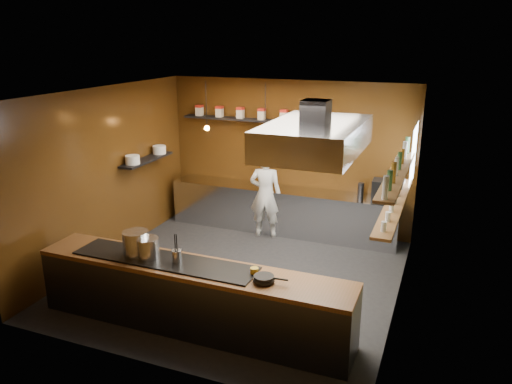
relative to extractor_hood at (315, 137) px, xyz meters
The scene contains 26 objects.
floor 2.85m from the extractor_hood, 162.90° to the left, with size 5.00×5.00×0.00m, color black.
back_wall 3.33m from the extractor_hood, 114.15° to the left, with size 5.00×5.00×0.00m, color #331B09.
left_wall 3.95m from the extractor_hood, behind, with size 5.00×5.00×0.00m, color #331B09.
right_wall 1.62m from the extractor_hood, 18.43° to the left, with size 5.00×5.00×0.00m, color #454127.
ceiling 1.45m from the extractor_hood, 162.90° to the left, with size 5.00×5.00×0.00m, color silver.
window_pane 2.47m from the extractor_hood, 61.29° to the left, with size 1.00×1.00×0.00m, color white.
prep_counter 3.54m from the extractor_hood, 116.83° to the left, with size 4.60×0.65×0.90m, color silver.
pass_counter 2.70m from the extractor_hood, 137.38° to the right, with size 4.40×0.72×0.94m.
tin_shelf 3.54m from the extractor_hood, 128.56° to the left, with size 2.60×0.26×0.04m, color black.
plate_shelf 4.02m from the extractor_hood, 158.96° to the left, with size 0.30×1.40×0.04m, color black.
bottle_shelf_upper 1.38m from the extractor_hood, 33.94° to the left, with size 0.26×2.80×0.04m, color brown.
bottle_shelf_lower 1.64m from the extractor_hood, 33.94° to the left, with size 0.26×2.80×0.04m, color brown.
extractor_hood is the anchor object (origin of this frame).
pendant_left 3.44m from the extractor_hood, 142.13° to the left, with size 0.10×0.10×0.95m.
pendant_right 2.60m from the extractor_hood, 125.54° to the left, with size 0.10×0.10×0.95m.
storage_tins 3.44m from the extractor_hood, 126.60° to the left, with size 2.43×0.13×0.22m.
plate_stacks 3.99m from the extractor_hood, 158.96° to the left, with size 0.26×1.16×0.16m.
bottles 1.33m from the extractor_hood, 33.94° to the left, with size 0.06×2.66×0.24m.
wine_glasses 1.59m from the extractor_hood, 33.94° to the left, with size 0.07×2.37×0.13m.
stockpot_large 2.81m from the extractor_hood, 150.25° to the right, with size 0.35×0.35×0.34m, color silver.
stockpot_small 2.69m from the extractor_hood, 147.34° to the right, with size 0.30×0.30×0.29m, color silver.
utensil_crock 2.43m from the extractor_hood, 140.93° to the right, with size 0.13×0.13×0.17m, color silver.
frying_pan 2.01m from the extractor_hood, 100.45° to the right, with size 0.44×0.27×0.07m.
butter_jar 1.96m from the extractor_hood, 110.45° to the right, with size 0.11×0.11×0.09m, color gold.
espresso_machine 3.06m from the extractor_hood, 76.68° to the left, with size 0.37×0.35×0.37m, color black.
chef 3.18m from the extractor_hood, 124.45° to the left, with size 0.62×0.41×1.71m, color white.
Camera 1 is at (2.99, -6.82, 3.80)m, focal length 35.00 mm.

